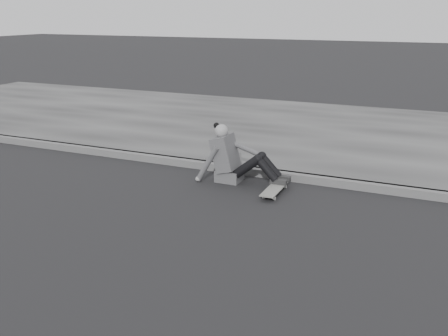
% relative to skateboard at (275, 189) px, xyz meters
% --- Properties ---
extents(ground, '(80.00, 80.00, 0.00)m').
position_rel_skateboard_xyz_m(ground, '(0.63, -1.93, -0.07)').
color(ground, black).
rests_on(ground, ground).
extents(curb, '(24.00, 0.16, 0.12)m').
position_rel_skateboard_xyz_m(curb, '(0.63, 0.65, -0.01)').
color(curb, '#545454').
rests_on(curb, ground).
extents(sidewalk, '(24.00, 6.00, 0.12)m').
position_rel_skateboard_xyz_m(sidewalk, '(0.63, 3.67, -0.01)').
color(sidewalk, '#3C3C3C').
rests_on(sidewalk, ground).
extents(skateboard, '(0.20, 0.78, 0.09)m').
position_rel_skateboard_xyz_m(skateboard, '(0.00, 0.00, 0.00)').
color(skateboard, '#A5A59F').
rests_on(skateboard, ground).
extents(seated_woman, '(1.38, 0.46, 0.88)m').
position_rel_skateboard_xyz_m(seated_woman, '(-0.73, 0.25, 0.29)').
color(seated_woman, '#48484A').
rests_on(seated_woman, ground).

